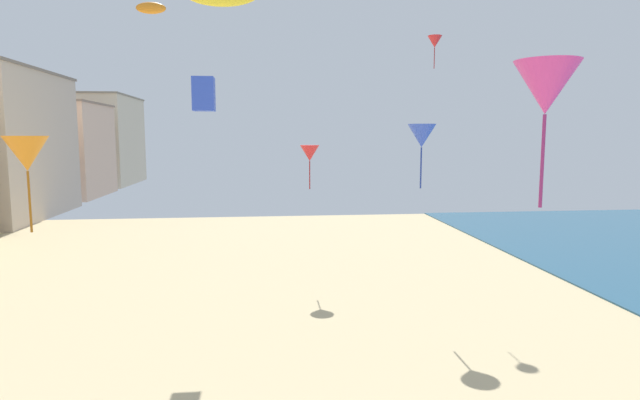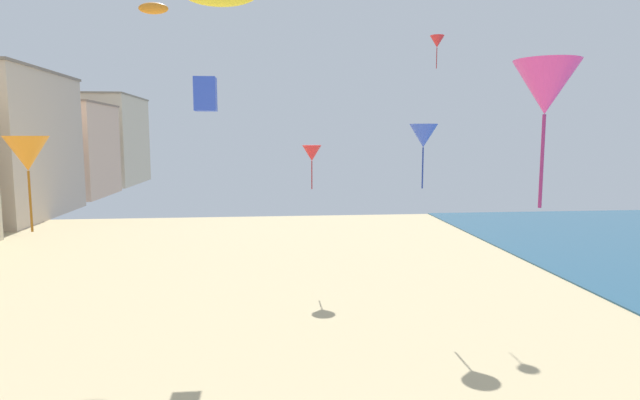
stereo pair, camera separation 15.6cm
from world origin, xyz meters
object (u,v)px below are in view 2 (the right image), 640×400
kite_blue_box (205,94)px  kite_blue_delta (423,136)px  kite_orange_parafoil (153,8)px  kite_red_delta_3 (312,153)px  kite_red_delta_2 (437,42)px  kite_magenta_delta (546,88)px  kite_orange_delta (27,154)px

kite_blue_box → kite_blue_delta: size_ratio=0.50×
kite_orange_parafoil → kite_red_delta_3: size_ratio=0.59×
kite_red_delta_2 → kite_blue_delta: bearing=-113.6°
kite_orange_parafoil → kite_magenta_delta: bearing=-52.9°
kite_orange_delta → kite_red_delta_2: 23.89m
kite_orange_delta → kite_red_delta_2: (17.12, 15.49, 6.15)m
kite_orange_delta → kite_orange_parafoil: size_ratio=1.69×
kite_blue_delta → kite_red_delta_3: bearing=125.9°
kite_orange_parafoil → kite_blue_delta: size_ratio=0.50×
kite_magenta_delta → kite_blue_delta: bearing=87.2°
kite_orange_delta → kite_orange_parafoil: bearing=87.7°
kite_orange_parafoil → kite_orange_delta: bearing=-92.3°
kite_orange_delta → kite_red_delta_3: (9.70, 17.28, -0.56)m
kite_blue_box → kite_red_delta_2: bearing=20.6°
kite_magenta_delta → kite_red_delta_2: 18.86m
kite_magenta_delta → kite_red_delta_2: bearing=80.8°
kite_orange_delta → kite_magenta_delta: bearing=-10.4°
kite_orange_delta → kite_blue_box: kite_blue_box is taller
kite_orange_delta → kite_blue_delta: size_ratio=0.85×
kite_blue_box → kite_blue_delta: bearing=-1.6°
kite_blue_box → kite_red_delta_3: kite_blue_box is taller
kite_orange_delta → kite_magenta_delta: (14.17, -2.61, 1.76)m
kite_magenta_delta → kite_orange_delta: bearing=169.6°
kite_blue_box → kite_red_delta_2: kite_red_delta_2 is taller
kite_red_delta_3 → kite_red_delta_2: bearing=-13.5°
kite_orange_delta → kite_red_delta_3: bearing=60.7°
kite_magenta_delta → kite_red_delta_3: kite_magenta_delta is taller
kite_orange_delta → kite_red_delta_2: size_ratio=1.44×
kite_blue_box → kite_orange_parafoil: kite_orange_parafoil is taller
kite_magenta_delta → kite_blue_box: (-10.27, 13.14, 0.78)m
kite_orange_parafoil → kite_blue_delta: bearing=-19.7°
kite_orange_delta → kite_red_delta_2: kite_red_delta_2 is taller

